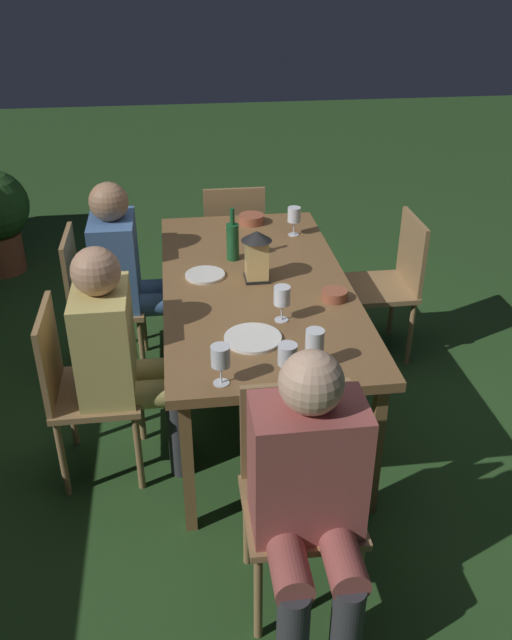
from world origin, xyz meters
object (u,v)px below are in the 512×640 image
at_px(chair_side_right_b, 96,297).
at_px(lantern_centerpiece, 257,253).
at_px(wine_glass_a, 315,342).
at_px(bowl_olives, 334,295).
at_px(chair_head_near, 298,487).
at_px(person_in_blue, 128,271).
at_px(wine_glass_c, 221,358).
at_px(plate_a, 205,275).
at_px(bowl_bread, 251,219).
at_px(dining_table, 256,291).
at_px(wine_glass_d, 294,216).
at_px(wine_glass_b, 282,297).
at_px(chair_side_right_a, 81,384).
at_px(chair_side_left_b, 390,280).
at_px(person_in_rust, 310,494).
at_px(plate_b, 253,338).
at_px(person_in_mustard, 121,353).
at_px(green_bottle_on_table, 233,240).
at_px(wine_glass_e, 287,356).
at_px(chair_head_far, 233,238).

relative_size(chair_side_right_b, lantern_centerpiece, 3.28).
xyz_separation_m(wine_glass_a, bowl_olives, (0.56, -0.22, -0.09)).
height_order(chair_head_near, person_in_blue, person_in_blue).
xyz_separation_m(chair_side_right_b, wine_glass_c, (-1.30, -0.61, 0.37)).
relative_size(plate_a, bowl_bread, 1.34).
height_order(wine_glass_c, bowl_bread, wine_glass_c).
relative_size(chair_side_right_b, bowl_bread, 5.67).
relative_size(dining_table, wine_glass_d, 11.34).
relative_size(dining_table, lantern_centerpiece, 7.23).
xyz_separation_m(dining_table, chair_head_near, (-1.21, 0.00, -0.20)).
bearing_deg(wine_glass_b, wine_glass_c, 145.93).
bearing_deg(chair_side_right_a, wine_glass_c, -125.46).
height_order(person_in_blue, chair_side_left_b, person_in_blue).
bearing_deg(chair_head_near, lantern_centerpiece, -0.31).
bearing_deg(bowl_bread, wine_glass_b, 179.44).
xyz_separation_m(person_in_rust, wine_glass_b, (1.00, -0.06, 0.22)).
distance_m(plate_a, bowl_olives, 0.69).
bearing_deg(wine_glass_a, plate_b, 42.49).
xyz_separation_m(person_in_rust, plate_b, (0.84, 0.09, 0.11)).
bearing_deg(bowl_olives, chair_head_near, 160.19).
height_order(person_in_mustard, green_bottle_on_table, person_in_mustard).
bearing_deg(person_in_mustard, bowl_bread, -30.88).
height_order(chair_side_left_b, wine_glass_e, wine_glass_e).
bearing_deg(person_in_blue, bowl_bread, -62.92).
distance_m(person_in_blue, bowl_bread, 0.84).
height_order(chair_side_left_b, green_bottle_on_table, green_bottle_on_table).
height_order(dining_table, chair_side_right_a, chair_side_right_a).
bearing_deg(wine_glass_d, dining_table, 153.24).
relative_size(person_in_blue, plate_a, 5.61).
bearing_deg(person_in_rust, chair_side_right_a, 41.59).
bearing_deg(wine_glass_a, chair_side_right_b, 38.99).
xyz_separation_m(wine_glass_e, bowl_olives, (0.65, -0.34, -0.09)).
height_order(chair_head_far, chair_side_right_a, same).
xyz_separation_m(person_in_rust, wine_glass_e, (0.51, -0.01, 0.22)).
bearing_deg(person_in_mustard, chair_head_near, -139.34).
bearing_deg(chair_head_near, wine_glass_b, -4.62).
height_order(chair_head_near, person_in_mustard, person_in_mustard).
height_order(chair_head_far, lantern_centerpiece, lantern_centerpiece).
distance_m(dining_table, wine_glass_d, 0.69).
relative_size(person_in_blue, chair_side_right_a, 1.32).
bearing_deg(person_in_rust, chair_side_left_b, -25.17).
xyz_separation_m(chair_head_near, chair_side_left_b, (1.64, -0.86, 0.00)).
relative_size(chair_head_far, chair_side_left_b, 1.00).
bearing_deg(bowl_bread, bowl_olives, -165.38).
distance_m(lantern_centerpiece, wine_glass_d, 0.64).
relative_size(chair_side_right_b, bowl_olives, 6.99).
height_order(chair_head_near, bowl_olives, chair_head_near).
bearing_deg(wine_glass_b, wine_glass_d, -13.26).
bearing_deg(bowl_bread, green_bottle_on_table, 162.26).
xyz_separation_m(plate_a, plate_b, (-0.66, -0.17, 0.00)).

